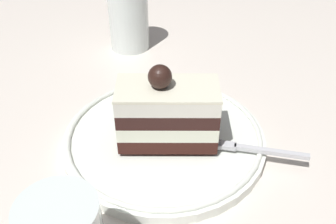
# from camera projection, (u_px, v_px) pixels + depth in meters

# --- Properties ---
(ground_plane) EXTENTS (2.40, 2.40, 0.00)m
(ground_plane) POSITION_uv_depth(u_px,v_px,m) (167.00, 137.00, 0.46)
(ground_plane) COLOR silver
(dessert_plate) EXTENTS (0.23, 0.23, 0.02)m
(dessert_plate) POSITION_uv_depth(u_px,v_px,m) (168.00, 138.00, 0.45)
(dessert_plate) COLOR white
(dessert_plate) RESTS_ON ground_plane
(cake_slice) EXTENTS (0.12, 0.08, 0.09)m
(cake_slice) POSITION_uv_depth(u_px,v_px,m) (167.00, 113.00, 0.41)
(cake_slice) COLOR #341510
(cake_slice) RESTS_ON dessert_plate
(fork) EXTENTS (0.12, 0.02, 0.00)m
(fork) POSITION_uv_depth(u_px,v_px,m) (248.00, 148.00, 0.42)
(fork) COLOR silver
(fork) RESTS_ON dessert_plate
(drink_glass_far) EXTENTS (0.06, 0.06, 0.11)m
(drink_glass_far) POSITION_uv_depth(u_px,v_px,m) (129.00, 19.00, 0.61)
(drink_glass_far) COLOR white
(drink_glass_far) RESTS_ON ground_plane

